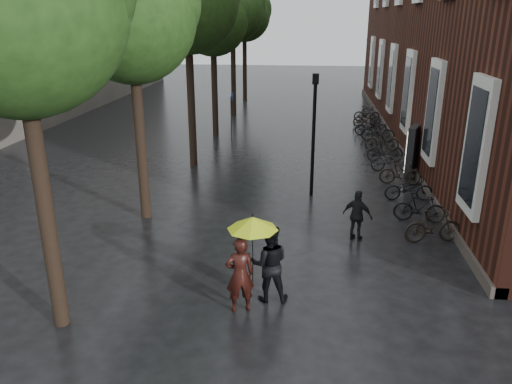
# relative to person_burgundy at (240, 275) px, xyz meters

# --- Properties ---
(ground) EXTENTS (120.00, 120.00, 0.00)m
(ground) POSITION_rel_person_burgundy_xyz_m (0.29, -1.93, -0.88)
(ground) COLOR black
(brick_building) EXTENTS (10.20, 33.20, 12.00)m
(brick_building) POSITION_rel_person_burgundy_xyz_m (10.76, 17.54, 5.11)
(brick_building) COLOR #38160F
(brick_building) RESTS_ON ground
(street_trees) EXTENTS (4.33, 34.03, 8.91)m
(street_trees) POSITION_rel_person_burgundy_xyz_m (-3.70, 13.99, 5.46)
(street_trees) COLOR black
(street_trees) RESTS_ON ground
(person_burgundy) EXTENTS (0.75, 0.61, 1.76)m
(person_burgundy) POSITION_rel_person_burgundy_xyz_m (0.00, 0.00, 0.00)
(person_burgundy) COLOR black
(person_burgundy) RESTS_ON ground
(person_black) EXTENTS (0.96, 0.79, 1.84)m
(person_black) POSITION_rel_person_burgundy_xyz_m (0.60, 0.53, 0.04)
(person_black) COLOR black
(person_black) RESTS_ON ground
(lime_umbrella) EXTENTS (1.12, 1.12, 1.65)m
(lime_umbrella) POSITION_rel_person_burgundy_xyz_m (0.25, 0.29, 1.11)
(lime_umbrella) COLOR black
(lime_umbrella) RESTS_ON ground
(pedestrian_walking) EXTENTS (0.96, 0.71, 1.51)m
(pedestrian_walking) POSITION_rel_person_burgundy_xyz_m (2.86, 4.05, -0.12)
(pedestrian_walking) COLOR black
(pedestrian_walking) RESTS_ON ground
(parked_bicycles) EXTENTS (2.10, 18.30, 1.04)m
(parked_bicycles) POSITION_rel_person_burgundy_xyz_m (4.87, 12.78, -0.40)
(parked_bicycles) COLOR black
(parked_bicycles) RESTS_ON ground
(ad_lightbox) EXTENTS (0.31, 1.37, 2.06)m
(ad_lightbox) POSITION_rel_person_burgundy_xyz_m (5.59, 10.70, 0.15)
(ad_lightbox) COLOR black
(ad_lightbox) RESTS_ON ground
(lamp_post) EXTENTS (0.22, 0.22, 4.37)m
(lamp_post) POSITION_rel_person_burgundy_xyz_m (1.53, 7.76, 1.77)
(lamp_post) COLOR black
(lamp_post) RESTS_ON ground
(cycle_sign) EXTENTS (0.13, 0.44, 2.44)m
(cycle_sign) POSITION_rel_person_burgundy_xyz_m (-2.73, 16.34, 0.73)
(cycle_sign) COLOR #262628
(cycle_sign) RESTS_ON ground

